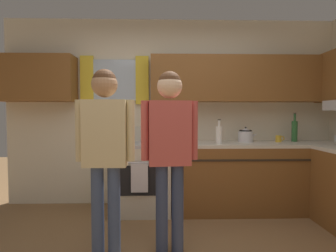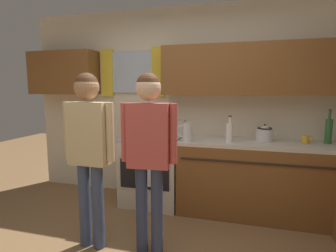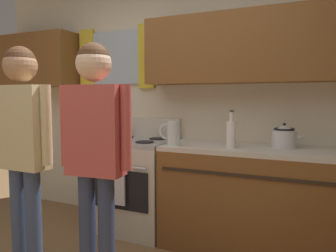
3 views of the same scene
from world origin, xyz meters
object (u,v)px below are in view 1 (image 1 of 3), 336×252
(adult_left, at_px, (105,140))
(adult_in_plaid, at_px, (170,140))
(bottle_wine_green, at_px, (295,131))
(stovetop_kettle, at_px, (246,135))
(bottle_milk_white, at_px, (219,134))
(water_pitcher, at_px, (181,136))
(stove_oven, at_px, (142,176))
(mug_mustard_yellow, at_px, (279,139))

(adult_left, distance_m, adult_in_plaid, 0.57)
(bottle_wine_green, height_order, stovetop_kettle, bottle_wine_green)
(bottle_milk_white, distance_m, stovetop_kettle, 0.44)
(water_pitcher, relative_size, adult_in_plaid, 0.13)
(bottle_milk_white, height_order, adult_in_plaid, adult_in_plaid)
(bottle_wine_green, xyz_separation_m, adult_in_plaid, (-1.75, -1.19, -0.01))
(bottle_milk_white, relative_size, water_pitcher, 1.42)
(stovetop_kettle, relative_size, adult_in_plaid, 0.17)
(bottle_wine_green, bearing_deg, stovetop_kettle, -175.96)
(stove_oven, height_order, adult_in_plaid, adult_in_plaid)
(stovetop_kettle, height_order, water_pitcher, water_pitcher)
(stovetop_kettle, xyz_separation_m, adult_left, (-1.62, -1.20, 0.05))
(mug_mustard_yellow, xyz_separation_m, stovetop_kettle, (-0.45, 0.01, 0.05))
(stovetop_kettle, xyz_separation_m, water_pitcher, (-0.89, -0.27, 0.02))
(bottle_milk_white, distance_m, water_pitcher, 0.50)
(mug_mustard_yellow, distance_m, stovetop_kettle, 0.45)
(bottle_milk_white, bearing_deg, adult_in_plaid, -124.57)
(stove_oven, height_order, adult_left, adult_left)
(stove_oven, bearing_deg, adult_in_plaid, -72.75)
(adult_left, xyz_separation_m, adult_in_plaid, (0.57, 0.06, -0.00))
(adult_in_plaid, bearing_deg, bottle_wine_green, 34.22)
(stove_oven, distance_m, bottle_milk_white, 1.14)
(mug_mustard_yellow, bearing_deg, stovetop_kettle, 178.93)
(adult_left, bearing_deg, bottle_wine_green, 28.42)
(bottle_milk_white, height_order, adult_left, adult_left)
(bottle_wine_green, relative_size, adult_left, 0.24)
(mug_mustard_yellow, bearing_deg, stove_oven, -178.35)
(bottle_wine_green, height_order, mug_mustard_yellow, bottle_wine_green)
(mug_mustard_yellow, height_order, adult_in_plaid, adult_in_plaid)
(stove_oven, height_order, mug_mustard_yellow, stove_oven)
(bottle_milk_white, height_order, bottle_wine_green, bottle_wine_green)
(mug_mustard_yellow, bearing_deg, bottle_wine_green, 13.33)
(water_pitcher, xyz_separation_m, adult_in_plaid, (-0.17, -0.86, 0.03))
(water_pitcher, height_order, adult_in_plaid, adult_in_plaid)
(bottle_milk_white, bearing_deg, adult_left, -140.24)
(stove_oven, bearing_deg, adult_left, -101.45)
(bottle_milk_white, distance_m, bottle_wine_green, 1.11)
(bottle_milk_white, height_order, stovetop_kettle, bottle_milk_white)
(bottle_wine_green, distance_m, water_pitcher, 1.61)
(stovetop_kettle, bearing_deg, bottle_milk_white, -155.22)
(bottle_wine_green, relative_size, stovetop_kettle, 1.44)
(bottle_wine_green, height_order, adult_left, adult_left)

